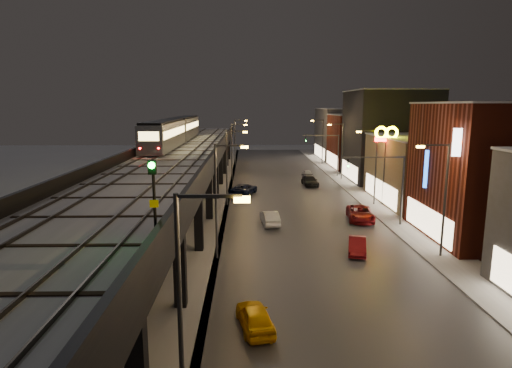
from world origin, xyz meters
name	(u,v)px	position (x,y,z in m)	size (l,w,h in m)	color
ground	(213,354)	(0.00, 0.00, 0.00)	(220.00, 220.00, 0.00)	silver
road_surface	(292,198)	(7.50, 35.00, 0.03)	(17.00, 120.00, 0.06)	#46474D
sidewalk_right	(369,197)	(17.50, 35.00, 0.07)	(4.00, 120.00, 0.14)	#9FA1A8
under_viaduct_pavement	(187,198)	(-6.00, 35.00, 0.03)	(11.00, 120.00, 0.06)	#9FA1A8
elevated_viaduct	(182,158)	(-6.00, 31.84, 5.62)	(9.00, 100.00, 6.30)	black
viaduct_trackbed	(182,152)	(-6.01, 31.97, 6.39)	(8.40, 100.00, 0.32)	#B2B7C1
viaduct_parapet_streetside	(219,148)	(-1.65, 32.00, 6.85)	(0.30, 100.00, 1.10)	black
viaduct_parapet_far	(146,148)	(-10.35, 32.00, 6.85)	(0.30, 100.00, 1.10)	black
building_b	(499,172)	(23.99, 18.00, 6.08)	(12.20, 12.20, 12.16)	maroon
building_c	(430,170)	(23.99, 32.00, 4.08)	(12.20, 15.20, 8.16)	#706148
building_d	(389,136)	(23.99, 48.00, 7.08)	(12.20, 13.20, 14.16)	black
building_e	(364,141)	(23.99, 62.00, 5.08)	(12.20, 12.20, 10.16)	maroon
building_f	(347,134)	(23.99, 76.00, 5.58)	(12.20, 16.20, 11.16)	#49494D
streetlight_left_0	(187,299)	(-0.43, -5.00, 5.24)	(2.57, 0.28, 9.00)	#38383A
streetlight_left_1	(219,194)	(-0.43, 13.00, 5.24)	(2.57, 0.28, 9.00)	#38383A
streetlight_right_1	(442,193)	(16.73, 13.00, 5.24)	(2.56, 0.28, 9.00)	#38383A
streetlight_left_2	(229,162)	(-0.43, 31.00, 5.24)	(2.57, 0.28, 9.00)	#38383A
streetlight_right_2	(374,162)	(16.73, 31.00, 5.24)	(2.56, 0.28, 9.00)	#38383A
streetlight_left_3	(234,147)	(-0.43, 49.00, 5.24)	(2.57, 0.28, 9.00)	#38383A
streetlight_right_3	(341,147)	(16.73, 49.00, 5.24)	(2.56, 0.28, 9.00)	#38383A
streetlight_left_4	(236,139)	(-0.43, 67.00, 5.24)	(2.57, 0.28, 9.00)	#38383A
streetlight_right_4	(321,138)	(16.73, 67.00, 5.24)	(2.56, 0.28, 9.00)	#38383A
traffic_light_rig_a	(391,181)	(15.84, 22.00, 4.50)	(6.10, 0.34, 7.00)	#38383A
traffic_light_rig_b	(331,150)	(15.84, 52.00, 4.50)	(6.10, 0.34, 7.00)	#38383A
subway_train	(176,130)	(-8.50, 42.80, 8.31)	(2.86, 34.31, 3.41)	gray
rail_signal	(153,183)	(-2.10, -1.99, 8.82)	(0.36, 0.43, 3.10)	black
car_taxi	(255,318)	(2.07, 2.22, 0.68)	(1.61, 4.01, 1.36)	#FEB904
car_near_white	(270,218)	(3.97, 22.45, 0.71)	(1.50, 4.29, 1.41)	white
car_mid_silver	(244,189)	(1.24, 37.21, 0.75)	(2.49, 5.39, 1.50)	black
car_onc_silver	(357,246)	(10.57, 13.92, 0.64)	(1.36, 3.89, 1.28)	maroon
car_onc_dark	(360,214)	(13.42, 23.79, 0.76)	(2.51, 5.44, 1.51)	maroon
car_onc_white	(310,181)	(11.03, 43.28, 0.71)	(2.00, 4.92, 1.43)	black
car_onc_red	(308,174)	(11.70, 50.30, 0.62)	(1.47, 3.66, 1.25)	silver
sign_mcdonalds	(386,142)	(18.00, 30.81, 7.61)	(2.80, 0.37, 9.46)	#38383A
sign_citgo	(466,160)	(18.50, 13.23, 7.69)	(2.14, 0.39, 10.14)	#38383A
sign_carwash	(433,176)	(18.50, 18.85, 5.52)	(1.52, 0.35, 7.88)	#38383A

